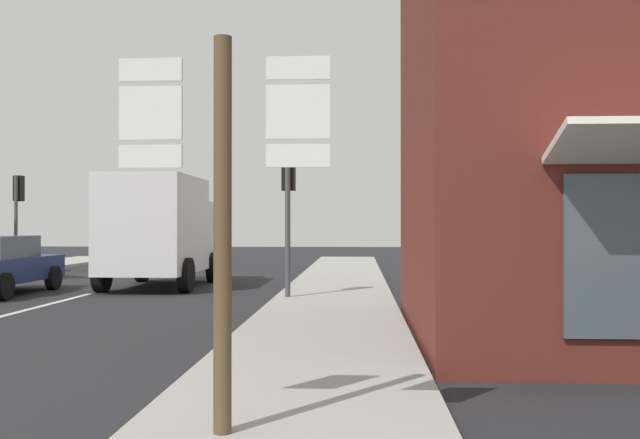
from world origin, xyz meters
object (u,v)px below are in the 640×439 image
(route_sign_post, at_px, (223,203))
(delivery_truck, at_px, (160,228))
(traffic_light_far_left, at_px, (18,201))
(traffic_light_near_right, at_px, (288,190))

(route_sign_post, bearing_deg, delivery_truck, 107.82)
(delivery_truck, relative_size, traffic_light_far_left, 1.44)
(delivery_truck, distance_m, route_sign_post, 14.63)
(traffic_light_near_right, bearing_deg, traffic_light_far_left, 141.29)
(route_sign_post, relative_size, traffic_light_far_left, 0.92)
(delivery_truck, height_order, route_sign_post, route_sign_post)
(route_sign_post, distance_m, traffic_light_far_left, 21.62)
(traffic_light_far_left, xyz_separation_m, traffic_light_near_right, (10.36, -8.30, -0.04))
(route_sign_post, distance_m, traffic_light_near_right, 10.40)
(route_sign_post, height_order, traffic_light_near_right, traffic_light_near_right)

